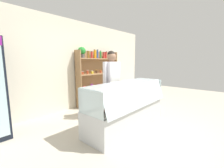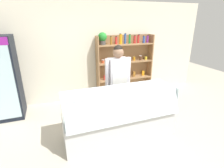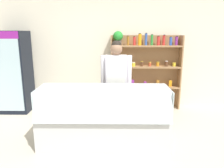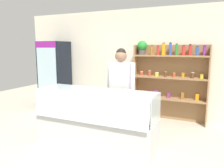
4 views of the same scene
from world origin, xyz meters
TOP-DOWN VIEW (x-y plane):
  - ground_plane at (0.00, 0.00)m, footprint 12.00×12.00m
  - back_wall at (0.00, 2.20)m, footprint 6.80×0.10m
  - drinks_fridge at (-2.36, 1.73)m, footprint 0.72×0.66m
  - shelving_unit at (0.74, 2.01)m, footprint 1.71×0.29m
  - deli_display_case at (-0.15, 0.07)m, footprint 2.15×0.73m
  - shop_clerk at (0.07, 0.71)m, footprint 0.58×0.25m

SIDE VIEW (x-z plane):
  - ground_plane at x=0.00m, z-range 0.00..0.00m
  - deli_display_case at x=-0.15m, z-range -0.19..0.82m
  - drinks_fridge at x=-2.36m, z-range 0.00..1.91m
  - shop_clerk at x=0.07m, z-range 0.16..1.89m
  - shelving_unit at x=0.74m, z-range 0.12..2.02m
  - back_wall at x=0.00m, z-range 0.00..2.70m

